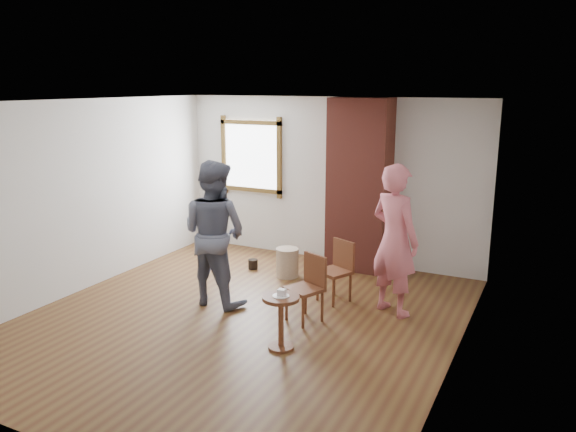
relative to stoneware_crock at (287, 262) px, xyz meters
The scene contains 12 objects.
ground 1.68m from the stoneware_crock, 83.42° to the right, with size 5.50×5.50×0.00m, color brown.
room_shell 1.91m from the stoneware_crock, 82.69° to the right, with size 5.04×5.52×2.62m.
brick_chimney 1.59m from the stoneware_crock, 46.89° to the left, with size 0.90×0.50×2.60m, color brown.
stoneware_crock is the anchor object (origin of this frame).
dark_pot 0.65m from the stoneware_crock, behind, with size 0.15×0.15×0.15m, color black.
dining_chair_left 1.60m from the stoneware_crock, 54.26° to the right, with size 0.50×0.50×0.81m.
dining_chair_right 1.16m from the stoneware_crock, 27.89° to the right, with size 0.50×0.50×0.80m.
side_table 2.33m from the stoneware_crock, 65.24° to the right, with size 0.40×0.40×0.60m.
cake_plate 2.36m from the stoneware_crock, 65.24° to the right, with size 0.18×0.18×0.01m, color white.
cake_slice 2.37m from the stoneware_crock, 65.02° to the right, with size 0.08×0.07×0.06m, color white.
man 1.55m from the stoneware_crock, 106.56° to the right, with size 0.91×0.71×1.87m, color #121932.
person_pink 2.01m from the stoneware_crock, 19.17° to the right, with size 0.69×0.45×1.88m, color #DD6E7B.
Camera 1 is at (3.34, -5.43, 2.80)m, focal length 35.00 mm.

